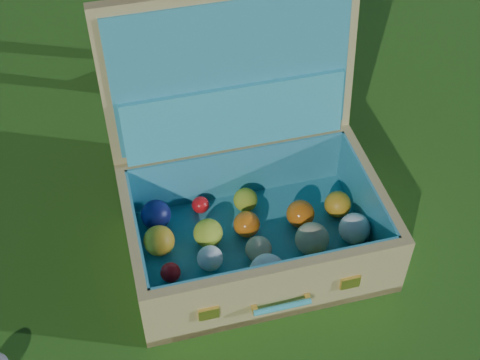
% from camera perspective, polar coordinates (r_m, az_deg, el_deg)
% --- Properties ---
extents(ground, '(60.00, 60.00, 0.00)m').
position_cam_1_polar(ground, '(1.80, -3.65, -8.97)').
color(ground, '#215114').
rests_on(ground, ground).
extents(suitcase, '(0.78, 0.69, 0.65)m').
position_cam_1_polar(suitcase, '(1.77, 0.73, -0.36)').
color(suitcase, tan).
rests_on(suitcase, ground).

